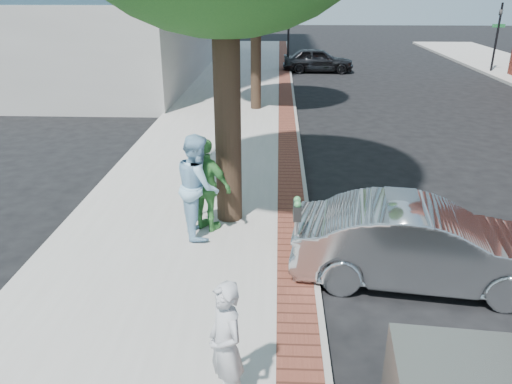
# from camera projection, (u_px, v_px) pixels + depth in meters

# --- Properties ---
(ground) EXTENTS (120.00, 120.00, 0.00)m
(ground) POSITION_uv_depth(u_px,v_px,m) (254.00, 272.00, 8.72)
(ground) COLOR black
(ground) RESTS_ON ground
(sidewalk) EXTENTS (5.00, 60.00, 0.15)m
(sidewalk) POSITION_uv_depth(u_px,v_px,m) (220.00, 138.00, 16.14)
(sidewalk) COLOR #9E9991
(sidewalk) RESTS_ON ground
(brick_strip) EXTENTS (0.60, 60.00, 0.01)m
(brick_strip) POSITION_uv_depth(u_px,v_px,m) (288.00, 136.00, 16.02)
(brick_strip) COLOR brown
(brick_strip) RESTS_ON sidewalk
(curb) EXTENTS (0.10, 60.00, 0.15)m
(curb) POSITION_uv_depth(u_px,v_px,m) (298.00, 139.00, 16.03)
(curb) COLOR gray
(curb) RESTS_ON ground
(office_base) EXTENTS (18.20, 22.20, 4.00)m
(office_base) POSITION_uv_depth(u_px,v_px,m) (48.00, 35.00, 28.79)
(office_base) COLOR gray
(office_base) RESTS_ON ground
(signal_near) EXTENTS (0.70, 0.15, 3.80)m
(signal_near) POSITION_uv_depth(u_px,v_px,m) (288.00, 31.00, 28.13)
(signal_near) COLOR black
(signal_near) RESTS_ON ground
(signal_far) EXTENTS (0.70, 0.15, 3.80)m
(signal_far) POSITION_uv_depth(u_px,v_px,m) (498.00, 32.00, 27.66)
(signal_far) COLOR black
(signal_far) RESTS_ON ground
(parking_meter) EXTENTS (0.12, 0.32, 1.47)m
(parking_meter) POSITION_uv_depth(u_px,v_px,m) (297.00, 223.00, 7.78)
(parking_meter) COLOR gray
(parking_meter) RESTS_ON sidewalk
(person_gray) EXTENTS (0.63, 0.69, 1.58)m
(person_gray) POSITION_uv_depth(u_px,v_px,m) (226.00, 346.00, 5.53)
(person_gray) COLOR #B2B2B7
(person_gray) RESTS_ON sidewalk
(person_officer) EXTENTS (0.99, 1.14, 2.00)m
(person_officer) POSITION_uv_depth(u_px,v_px,m) (198.00, 186.00, 9.40)
(person_officer) COLOR #93C4E3
(person_officer) RESTS_ON sidewalk
(person_green) EXTENTS (1.17, 0.91, 1.86)m
(person_green) POSITION_uv_depth(u_px,v_px,m) (207.00, 186.00, 9.59)
(person_green) COLOR #469945
(person_green) RESTS_ON sidewalk
(sedan_silver) EXTENTS (4.39, 2.02, 1.40)m
(sedan_silver) POSITION_uv_depth(u_px,v_px,m) (422.00, 244.00, 8.20)
(sedan_silver) COLOR #A9ACB0
(sedan_silver) RESTS_ON ground
(bg_car) EXTENTS (4.05, 1.68, 1.37)m
(bg_car) POSITION_uv_depth(u_px,v_px,m) (318.00, 60.00, 28.66)
(bg_car) COLOR black
(bg_car) RESTS_ON ground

